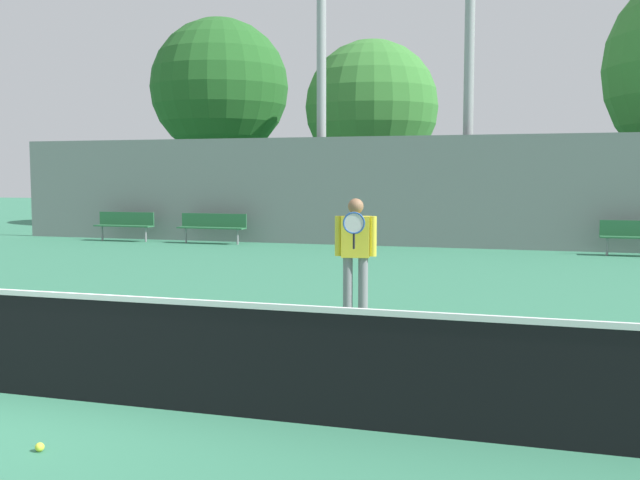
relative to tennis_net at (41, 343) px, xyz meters
name	(u,v)px	position (x,y,z in m)	size (l,w,h in m)	color
ground_plane	(42,397)	(0.00, 0.00, -0.50)	(100.00, 100.00, 0.00)	#337556
tennis_net	(41,343)	(0.00, 0.00, 0.00)	(11.99, 0.09, 0.99)	#99999E
tennis_player	(356,249)	(1.81, 4.66, 0.48)	(0.60, 0.44, 1.71)	slate
bench_courtside_near	(639,234)	(6.65, 14.60, 0.06)	(1.85, 0.40, 0.89)	#28663D
bench_courtside_far	(213,225)	(-5.12, 14.60, 0.06)	(2.10, 0.40, 0.89)	#28663D
bench_adjacent_court	(125,223)	(-8.08, 14.60, 0.06)	(1.90, 0.40, 0.89)	#28663D
light_pole_near_left	(470,29)	(2.17, 16.38, 5.70)	(0.90, 0.60, 11.10)	#939399
light_pole_far_right	(321,81)	(-2.18, 16.12, 4.37)	(0.90, 0.60, 8.47)	#939399
tennis_ball	(40,447)	(0.87, -1.17, -0.47)	(0.07, 0.07, 0.07)	#D1E038
back_fence	(386,191)	(0.00, 15.34, 1.07)	(24.12, 0.06, 3.15)	gray
tree_green_tall	(220,88)	(-8.20, 21.97, 4.98)	(5.47, 5.47, 8.23)	brown
tree_dark_dense	(372,107)	(-1.88, 21.53, 4.03)	(4.90, 4.90, 6.99)	brown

